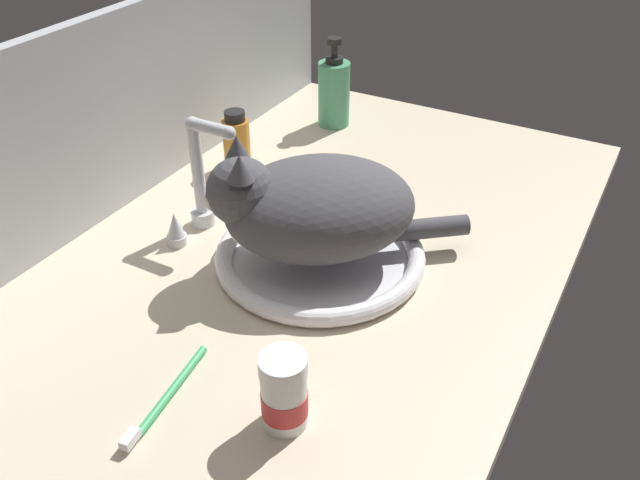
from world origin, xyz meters
TOP-DOWN VIEW (x-y plane):
  - countertop at (0.00, 0.00)cm, footprint 119.80×71.81cm
  - backsplash_wall at (0.00, 37.11)cm, footprint 119.80×2.40cm
  - sink_basin at (-3.27, -1.63)cm, footprint 32.12×32.12cm
  - faucet at (-3.27, 19.95)cm, footprint 16.91×9.87cm
  - cat at (-4.33, -0.30)cm, footprint 33.86×36.55cm
  - pill_bottle at (-32.45, -13.27)cm, footprint 5.48×5.48cm
  - amber_bottle at (15.76, 26.79)cm, footprint 5.09×5.09cm
  - soap_pump_bottle at (41.71, 20.01)cm, footprint 6.62×6.62cm
  - toothbrush at (-36.78, 0.75)cm, footprint 17.27×3.40cm

SIDE VIEW (x-z plane):
  - countertop at x=0.00cm, z-range 0.00..3.00cm
  - toothbrush at x=-36.78cm, z-range 2.77..4.47cm
  - sink_basin at x=-3.27cm, z-range 2.85..5.52cm
  - pill_bottle at x=-32.45cm, z-range 2.64..12.74cm
  - amber_bottle at x=15.76cm, z-range 2.64..14.05cm
  - soap_pump_bottle at x=41.71cm, z-range 0.88..19.52cm
  - faucet at x=-3.27cm, z-range 0.68..19.85cm
  - cat at x=-4.33cm, z-range 4.03..22.10cm
  - backsplash_wall at x=0.00cm, z-range 0.00..35.13cm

